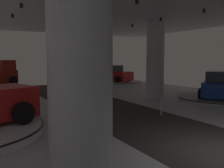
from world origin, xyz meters
TOP-DOWN VIEW (x-y plane):
  - column_right at (4.90, 9.70)m, footprint 1.27×1.27m
  - column_left at (-4.30, 1.19)m, footprint 1.49×1.49m
  - display_platform_mid_right at (7.67, 6.43)m, footprint 5.26×5.26m
  - display_car_mid_right at (7.64, 6.42)m, footprint 4.50×3.81m
  - display_platform_deep_right at (6.72, 18.93)m, footprint 6.05×6.05m
  - display_car_deep_right at (6.71, 18.96)m, footprint 3.31×4.56m
  - stanchion_a at (1.40, 4.94)m, footprint 0.28×0.28m

SIDE VIEW (x-z plane):
  - display_platform_mid_right at x=7.67m, z-range 0.02..0.26m
  - display_platform_deep_right at x=6.72m, z-range 0.02..0.37m
  - stanchion_a at x=1.40m, z-range -0.13..0.88m
  - display_car_mid_right at x=7.64m, z-range 0.16..1.87m
  - display_car_deep_right at x=6.71m, z-range 0.26..1.97m
  - column_right at x=4.90m, z-range 0.00..5.50m
  - column_left at x=-4.30m, z-range 0.00..5.50m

